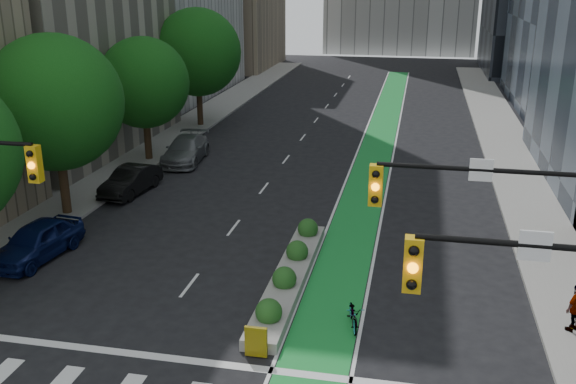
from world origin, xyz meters
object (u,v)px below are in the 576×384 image
at_px(pedestrian_far, 576,308).
at_px(parked_car_left_mid, 131,181).
at_px(bicycle, 353,315).
at_px(parked_car_left_far, 186,150).
at_px(median_planter, 290,273).
at_px(parked_car_left_near, 37,241).

bearing_deg(pedestrian_far, parked_car_left_mid, -71.22).
bearing_deg(bicycle, parked_car_left_far, 111.95).
height_order(bicycle, parked_car_left_far, parked_car_left_far).
bearing_deg(parked_car_left_mid, median_planter, -33.40).
height_order(bicycle, parked_car_left_mid, parked_car_left_mid).
bearing_deg(parked_car_left_near, parked_car_left_mid, 95.53).
xyz_separation_m(median_planter, parked_car_left_far, (-9.80, 15.18, 0.41)).
relative_size(bicycle, parked_car_left_mid, 0.38).
relative_size(median_planter, pedestrian_far, 6.12).
distance_m(median_planter, pedestrian_far, 10.04).
bearing_deg(median_planter, pedestrian_far, -10.57).
xyz_separation_m(parked_car_left_near, parked_car_left_mid, (0.19, 8.63, -0.06)).
distance_m(bicycle, pedestrian_far, 7.20).
bearing_deg(parked_car_left_far, pedestrian_far, -46.59).
relative_size(bicycle, parked_car_left_far, 0.31).
xyz_separation_m(parked_car_left_near, pedestrian_far, (20.55, -1.87, 0.21)).
distance_m(median_planter, parked_car_left_mid, 13.62).
bearing_deg(median_planter, parked_car_left_mid, 140.50).
height_order(parked_car_left_far, pedestrian_far, pedestrian_far).
distance_m(bicycle, parked_car_left_far, 21.90).
bearing_deg(bicycle, parked_car_left_mid, 126.22).
xyz_separation_m(bicycle, parked_car_left_far, (-12.53, 17.95, 0.34)).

